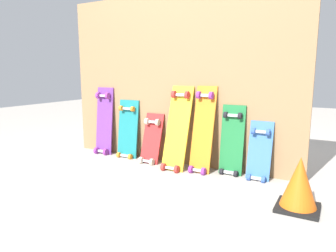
{
  "coord_description": "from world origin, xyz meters",
  "views": [
    {
      "loc": [
        1.39,
        -2.56,
        0.89
      ],
      "look_at": [
        0.0,
        -0.07,
        0.39
      ],
      "focal_mm": 32.96,
      "sensor_mm": 36.0,
      "label": 1
    }
  ],
  "objects": [
    {
      "name": "skateboard_red",
      "position": [
        -0.2,
        -0.05,
        0.21
      ],
      "size": [
        0.2,
        0.22,
        0.55
      ],
      "color": "#B22626",
      "rests_on": "ground"
    },
    {
      "name": "skateboard_yellow",
      "position": [
        0.11,
        -0.09,
        0.35
      ],
      "size": [
        0.22,
        0.31,
        0.82
      ],
      "color": "gold",
      "rests_on": "ground"
    },
    {
      "name": "plywood_wall_panel",
      "position": [
        0.0,
        0.07,
        0.81
      ],
      "size": [
        2.41,
        0.04,
        1.61
      ],
      "primitive_type": "cube",
      "color": "#99724C",
      "rests_on": "ground"
    },
    {
      "name": "skateboard_blue",
      "position": [
        0.84,
        -0.03,
        0.21
      ],
      "size": [
        0.19,
        0.18,
        0.56
      ],
      "color": "#386BAD",
      "rests_on": "ground"
    },
    {
      "name": "skateboard_orange",
      "position": [
        0.34,
        -0.06,
        0.35
      ],
      "size": [
        0.19,
        0.24,
        0.83
      ],
      "color": "orange",
      "rests_on": "ground"
    },
    {
      "name": "ground_plane",
      "position": [
        0.0,
        0.0,
        0.0
      ],
      "size": [
        12.0,
        12.0,
        0.0
      ],
      "primitive_type": "plane",
      "color": "#B2AAA0"
    },
    {
      "name": "skateboard_purple",
      "position": [
        -0.83,
        -0.01,
        0.33
      ],
      "size": [
        0.21,
        0.16,
        0.78
      ],
      "color": "#6B338C",
      "rests_on": "ground"
    },
    {
      "name": "skateboard_teal",
      "position": [
        -0.52,
        -0.0,
        0.27
      ],
      "size": [
        0.24,
        0.15,
        0.67
      ],
      "color": "#197A7F",
      "rests_on": "ground"
    },
    {
      "name": "traffic_cone",
      "position": [
        1.21,
        -0.49,
        0.17
      ],
      "size": [
        0.26,
        0.26,
        0.35
      ],
      "color": "black",
      "rests_on": "ground"
    },
    {
      "name": "skateboard_green",
      "position": [
        0.6,
        -0.0,
        0.27
      ],
      "size": [
        0.21,
        0.14,
        0.67
      ],
      "color": "#1E7238",
      "rests_on": "ground"
    }
  ]
}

